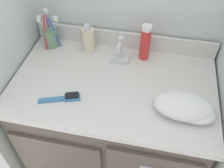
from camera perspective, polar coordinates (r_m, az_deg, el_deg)
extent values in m
plane|color=beige|center=(1.76, 0.20, -17.25)|extent=(6.00, 6.00, 0.00)
cube|color=brown|center=(1.44, 0.23, -10.74)|extent=(0.89, 0.52, 0.74)
cube|color=brown|center=(1.12, 9.07, -18.08)|extent=(0.39, 0.02, 0.18)
cube|color=silver|center=(1.14, 0.29, -0.22)|extent=(0.92, 0.56, 0.03)
ellipsoid|color=beige|center=(1.18, 0.28, -2.15)|extent=(0.35, 0.25, 0.15)
cylinder|color=silver|center=(1.23, 0.27, -4.27)|extent=(0.03, 0.03, 0.01)
cube|color=silver|center=(1.30, 2.75, 10.10)|extent=(0.92, 0.02, 0.09)
cube|color=silver|center=(1.23, 1.78, 5.79)|extent=(0.09, 0.06, 0.02)
cylinder|color=silver|center=(1.20, 1.84, 7.70)|extent=(0.02, 0.02, 0.08)
cylinder|color=silver|center=(1.15, 1.61, 8.43)|extent=(0.02, 0.06, 0.02)
sphere|color=silver|center=(1.17, 2.02, 10.36)|extent=(0.03, 0.03, 0.03)
cylinder|color=gray|center=(1.34, -13.89, 10.22)|extent=(0.07, 0.07, 0.10)
cylinder|color=blue|center=(1.31, -12.94, 11.43)|extent=(0.04, 0.01, 0.16)
cube|color=white|center=(1.26, -12.76, 14.32)|extent=(0.02, 0.02, 0.03)
cylinder|color=purple|center=(1.34, -14.20, 12.30)|extent=(0.02, 0.04, 0.17)
cube|color=white|center=(1.31, -14.88, 15.65)|extent=(0.01, 0.02, 0.03)
cylinder|color=#D13838|center=(1.30, -15.07, 11.23)|extent=(0.02, 0.04, 0.18)
cube|color=white|center=(1.24, -16.37, 14.18)|extent=(0.01, 0.02, 0.03)
cylinder|color=beige|center=(1.27, -5.43, 9.93)|extent=(0.06, 0.06, 0.12)
cylinder|color=silver|center=(1.23, -5.68, 12.78)|extent=(0.03, 0.03, 0.03)
cylinder|color=silver|center=(1.20, -5.96, 12.88)|extent=(0.01, 0.04, 0.01)
cylinder|color=red|center=(1.21, 7.56, 8.97)|extent=(0.05, 0.05, 0.16)
cylinder|color=white|center=(1.16, 8.01, 12.59)|extent=(0.05, 0.05, 0.02)
cube|color=teal|center=(1.08, -13.68, -3.53)|extent=(0.11, 0.06, 0.01)
cube|color=teal|center=(1.07, -9.05, -3.06)|extent=(0.07, 0.05, 0.02)
cube|color=black|center=(1.06, -9.13, -2.56)|extent=(0.06, 0.04, 0.01)
ellipsoid|color=white|center=(1.03, 16.04, -4.90)|extent=(0.24, 0.14, 0.08)
ellipsoid|color=white|center=(1.03, 18.82, -6.47)|extent=(0.14, 0.10, 0.06)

